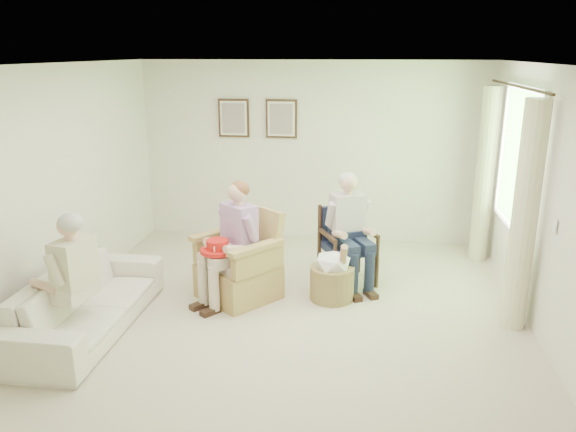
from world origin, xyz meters
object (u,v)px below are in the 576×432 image
object	(u,v)px
wood_armchair	(348,241)
sofa	(87,301)
person_wicker	(235,236)
hatbox	(332,275)
person_dark	(348,223)
wicker_armchair	(239,270)
red_hat	(218,248)
person_sofa	(69,273)

from	to	relation	value
wood_armchair	sofa	size ratio (longest dim) A/B	0.43
person_wicker	hatbox	distance (m)	1.19
hatbox	wood_armchair	bearing A→B (deg)	75.69
person_wicker	person_dark	world-z (taller)	person_wicker
person_wicker	hatbox	xyz separation A→B (m)	(1.06, 0.20, -0.49)
wicker_armchair	person_dark	size ratio (longest dim) A/B	0.76
wood_armchair	red_hat	size ratio (longest dim) A/B	2.42
wicker_armchair	red_hat	world-z (taller)	wicker_armchair
wood_armchair	person_sofa	distance (m)	3.20
sofa	hatbox	bearing A→B (deg)	-66.09
red_hat	hatbox	size ratio (longest dim) A/B	0.51
red_hat	person_dark	bearing A→B (deg)	29.83
wicker_armchair	red_hat	size ratio (longest dim) A/B	2.70
wicker_armchair	person_sofa	xyz separation A→B (m)	(-1.33, -1.27, 0.40)
person_dark	red_hat	world-z (taller)	person_dark
sofa	person_sofa	world-z (taller)	person_sofa
wood_armchair	hatbox	size ratio (longest dim) A/B	1.24
person_dark	wicker_armchair	bearing A→B (deg)	176.91
wicker_armchair	person_dark	distance (m)	1.39
wicker_armchair	sofa	bearing A→B (deg)	-104.27
sofa	person_wicker	size ratio (longest dim) A/B	1.57
wood_armchair	person_dark	size ratio (longest dim) A/B	0.68
sofa	person_wicker	world-z (taller)	person_wicker
person_wicker	hatbox	world-z (taller)	person_wicker
wicker_armchair	sofa	distance (m)	1.67
person_sofa	hatbox	world-z (taller)	person_sofa
person_dark	hatbox	xyz separation A→B (m)	(-0.15, -0.44, -0.49)
wicker_armchair	person_wicker	bearing A→B (deg)	-51.01
person_sofa	person_dark	bearing A→B (deg)	136.94
person_wicker	person_dark	size ratio (longest dim) A/B	1.00
wood_armchair	hatbox	bearing A→B (deg)	-130.04
sofa	hatbox	xyz separation A→B (m)	(2.40, 1.06, -0.02)
wood_armchair	red_hat	xyz separation A→B (m)	(-1.37, -0.94, 0.19)
wicker_armchair	hatbox	size ratio (longest dim) A/B	1.38
person_dark	red_hat	size ratio (longest dim) A/B	3.55
person_wicker	person_sofa	size ratio (longest dim) A/B	1.05
person_dark	hatbox	distance (m)	0.67
wood_armchair	sofa	distance (m)	3.04
sofa	person_wicker	distance (m)	1.66
wood_armchair	person_wicker	world-z (taller)	person_wicker
wicker_armchair	hatbox	world-z (taller)	wicker_armchair
person_wicker	person_sofa	distance (m)	1.75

